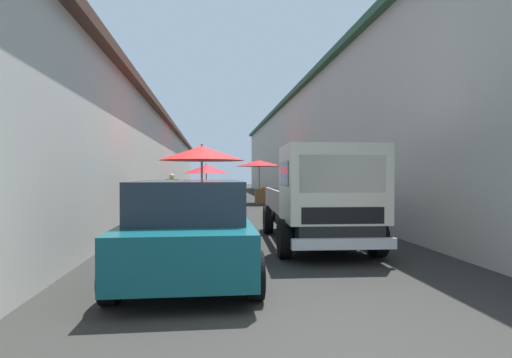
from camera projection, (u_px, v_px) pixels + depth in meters
ground at (238, 211)px, 16.73m from camera, size 90.00×90.00×0.00m
building_left_whitewash at (86, 160)px, 18.17m from camera, size 49.80×7.50×4.35m
building_right_concrete at (372, 145)px, 19.71m from camera, size 49.80×7.50×6.01m
fruit_stall_near_right at (260, 169)px, 20.73m from camera, size 2.54×2.54×2.36m
fruit_stall_near_left at (203, 166)px, 9.99m from camera, size 2.14×2.14×2.33m
fruit_stall_far_right at (206, 173)px, 20.09m from camera, size 2.39×2.39×2.11m
hatchback_car at (190, 227)px, 6.05m from camera, size 3.92×1.94×1.45m
delivery_truck at (322, 199)px, 7.99m from camera, size 4.99×2.14×2.08m
vendor_by_crates at (295, 190)px, 15.65m from camera, size 0.49×0.45×1.57m
vendor_in_shade at (172, 191)px, 15.34m from camera, size 0.43×0.52×1.57m
parked_scooter at (176, 198)px, 18.46m from camera, size 1.69×0.44×1.14m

